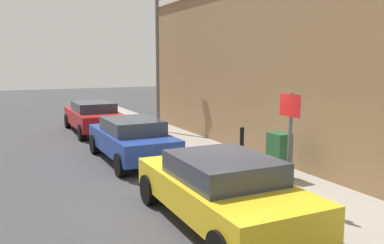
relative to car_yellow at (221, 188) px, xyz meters
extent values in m
plane|color=#38383A|center=(0.27, 1.06, -0.70)|extent=(80.00, 80.00, 0.00)
cube|color=gray|center=(2.33, 7.06, -0.63)|extent=(2.28, 30.00, 0.15)
cube|color=olive|center=(7.32, 5.59, 3.41)|extent=(7.70, 13.06, 8.22)
cube|color=gold|center=(0.00, 0.02, -0.09)|extent=(1.90, 4.27, 0.58)
cube|color=#2D333D|center=(0.00, -0.05, 0.39)|extent=(1.65, 2.03, 0.44)
cylinder|color=black|center=(-0.86, 1.60, -0.38)|extent=(0.23, 0.64, 0.64)
cylinder|color=black|center=(0.89, 1.58, -0.38)|extent=(0.23, 0.64, 0.64)
cylinder|color=black|center=(0.86, -1.57, -0.38)|extent=(0.23, 0.64, 0.64)
cube|color=navy|center=(-0.03, 5.40, -0.08)|extent=(1.71, 4.14, 0.60)
cube|color=#2D333D|center=(-0.03, 5.31, 0.41)|extent=(1.50, 2.08, 0.42)
cylinder|color=black|center=(-0.84, 6.92, -0.38)|extent=(0.22, 0.64, 0.64)
cylinder|color=black|center=(0.76, 6.92, -0.38)|extent=(0.22, 0.64, 0.64)
cylinder|color=black|center=(-0.83, 3.88, -0.38)|extent=(0.22, 0.64, 0.64)
cylinder|color=black|center=(0.77, 3.89, -0.38)|extent=(0.22, 0.64, 0.64)
cube|color=maroon|center=(0.03, 11.04, -0.07)|extent=(1.76, 4.50, 0.63)
cube|color=#2D333D|center=(0.03, 10.91, 0.43)|extent=(1.54, 2.18, 0.41)
cylinder|color=black|center=(-0.78, 12.75, -0.38)|extent=(0.22, 0.64, 0.64)
cylinder|color=black|center=(0.86, 12.74, -0.38)|extent=(0.22, 0.64, 0.64)
cylinder|color=black|center=(-0.80, 9.35, -0.38)|extent=(0.22, 0.64, 0.64)
cylinder|color=black|center=(0.85, 9.34, -0.38)|extent=(0.22, 0.64, 0.64)
cube|color=#1E4C28|center=(2.52, 1.50, 0.02)|extent=(0.40, 0.55, 1.15)
cube|color=#333333|center=(2.52, 1.50, -0.51)|extent=(0.46, 0.61, 0.08)
cylinder|color=black|center=(2.62, 3.32, -0.08)|extent=(0.12, 0.12, 0.95)
sphere|color=black|center=(2.62, 3.32, 0.42)|extent=(0.14, 0.14, 0.14)
cylinder|color=#59595B|center=(1.44, -0.17, 0.60)|extent=(0.08, 0.08, 2.30)
cube|color=white|center=(1.42, -0.17, 1.50)|extent=(0.03, 0.56, 0.40)
cube|color=red|center=(1.41, -0.17, 1.50)|extent=(0.01, 0.60, 0.44)
cylinder|color=#59595B|center=(2.38, 9.31, 2.20)|extent=(0.14, 0.14, 5.50)
camera|label=1|loc=(-3.67, -6.22, 2.32)|focal=37.36mm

